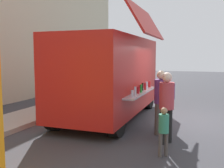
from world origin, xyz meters
TOP-DOWN VIEW (x-y plane):
  - ground_plane at (0.00, 0.00)m, footprint 60.00×60.00m
  - food_truck_main at (-0.63, 2.47)m, footprint 5.54×2.95m
  - trash_bin at (3.36, 4.79)m, footprint 0.60×0.60m
  - customer_front_ordering at (-1.33, 0.46)m, footprint 0.33×0.33m
  - customer_mid_with_backpack at (-2.01, 0.39)m, footprint 0.53×0.57m
  - customer_rear_waiting at (-2.70, 0.15)m, footprint 0.36×0.36m
  - child_near_queue at (-3.58, 0.06)m, footprint 0.22×0.22m

SIDE VIEW (x-z plane):
  - ground_plane at x=0.00m, z-range 0.00..0.00m
  - trash_bin at x=3.36m, z-range 0.00..1.05m
  - child_near_queue at x=-3.58m, z-range 0.11..1.19m
  - customer_front_ordering at x=-1.33m, z-range 0.16..1.75m
  - customer_rear_waiting at x=-2.70m, z-range 0.17..1.97m
  - customer_mid_with_backpack at x=-2.01m, z-range 0.20..1.99m
  - food_truck_main at x=-0.63m, z-range -0.33..3.42m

